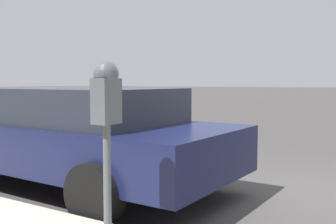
# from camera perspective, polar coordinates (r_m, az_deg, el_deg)

# --- Properties ---
(ground_plane) EXTENTS (220.00, 220.00, 0.00)m
(ground_plane) POSITION_cam_1_polar(r_m,az_deg,el_deg) (5.21, 17.30, -11.64)
(ground_plane) COLOR #3D3A3A
(parking_meter) EXTENTS (0.21, 0.19, 1.43)m
(parking_meter) POSITION_cam_1_polar(r_m,az_deg,el_deg) (2.96, -8.92, 0.75)
(parking_meter) COLOR #4C5156
(parking_meter) RESTS_ON sidewalk
(car_navy) EXTENTS (2.27, 5.00, 1.34)m
(car_navy) POSITION_cam_1_polar(r_m,az_deg,el_deg) (5.62, -14.72, -2.86)
(car_navy) COLOR #14193D
(car_navy) RESTS_ON ground_plane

